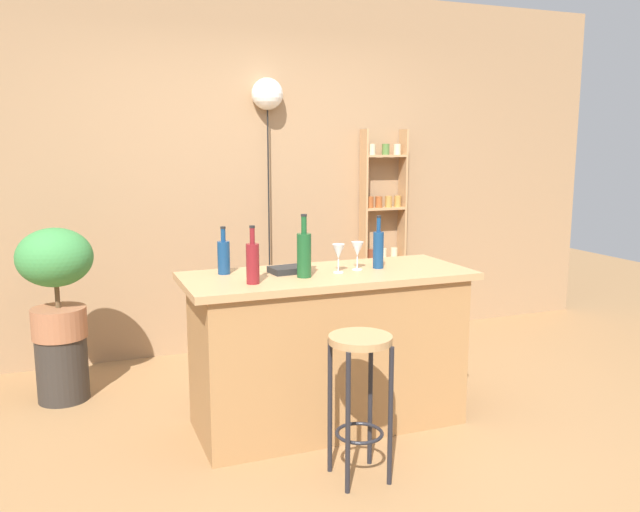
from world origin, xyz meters
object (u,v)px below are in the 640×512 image
bottle_soda_blue (378,248)px  cookbook (289,270)px  spice_shelf (383,237)px  pendant_globe_light (267,97)px  bottle_spirits_clear (253,262)px  potted_plant (56,273)px  bottle_wine_red (304,254)px  wine_glass_left (338,252)px  bar_stool (360,375)px  plant_stool (62,369)px  bottle_vinegar (224,256)px  wine_glass_center (357,250)px

bottle_soda_blue → cookbook: 0.54m
spice_shelf → pendant_globe_light: 1.51m
bottle_soda_blue → pendant_globe_light: bearing=97.5°
bottle_spirits_clear → potted_plant: bearing=132.1°
potted_plant → bottle_wine_red: 1.64m
bottle_spirits_clear → cookbook: size_ratio=1.45×
bottle_soda_blue → wine_glass_left: bottle_soda_blue is taller
bottle_spirits_clear → wine_glass_left: bearing=11.3°
bottle_spirits_clear → pendant_globe_light: size_ratio=0.14×
bar_stool → plant_stool: 2.11m
bottle_vinegar → wine_glass_left: bottle_vinegar is taller
bar_stool → bottle_wine_red: bottle_wine_red is taller
bottle_vinegar → wine_glass_center: (0.74, -0.16, 0.02)m
potted_plant → plant_stool: bearing=90.0°
bar_stool → spice_shelf: bearing=60.8°
spice_shelf → cookbook: size_ratio=8.29×
bottle_soda_blue → cookbook: bottle_soda_blue is taller
bottle_soda_blue → pendant_globe_light: pendant_globe_light is taller
potted_plant → bottle_soda_blue: bottle_soda_blue is taller
pendant_globe_light → bottle_wine_red: bearing=-100.2°
plant_stool → bottle_soda_blue: (1.77, -0.93, 0.81)m
bottle_vinegar → spice_shelf: bearing=38.7°
wine_glass_left → cookbook: 0.30m
bottle_wine_red → wine_glass_center: bottle_wine_red is taller
bottle_wine_red → plant_stool: bearing=141.5°
spice_shelf → plant_stool: 2.70m
bottle_spirits_clear → cookbook: bottle_spirits_clear is taller
spice_shelf → plant_stool: spice_shelf is taller
potted_plant → wine_glass_left: bearing=-32.9°
bottle_soda_blue → wine_glass_center: (-0.14, -0.00, -0.00)m
spice_shelf → plant_stool: size_ratio=4.21×
bottle_vinegar → wine_glass_left: 0.64m
plant_stool → spice_shelf: bearing=12.5°
cookbook → bottle_soda_blue: bearing=-12.2°
plant_stool → pendant_globe_light: 2.44m
wine_glass_center → bottle_vinegar: bearing=167.7°
plant_stool → bottle_spirits_clear: size_ratio=1.35×
wine_glass_left → wine_glass_center: (0.13, 0.04, 0.00)m
bar_stool → wine_glass_center: 0.87m
spice_shelf → wine_glass_center: bearing=-121.6°
bottle_spirits_clear → cookbook: (0.27, 0.21, -0.10)m
bottle_vinegar → bottle_soda_blue: bottle_soda_blue is taller
wine_glass_center → pendant_globe_light: pendant_globe_light is taller
potted_plant → spice_shelf: bearing=12.5°
bottle_vinegar → pendant_globe_light: bearing=63.6°
bottle_wine_red → bar_stool: bearing=-82.6°
potted_plant → bottle_spirits_clear: (0.97, -1.08, 0.19)m
bar_stool → plant_stool: size_ratio=1.75×
potted_plant → wine_glass_center: 1.89m
bar_stool → pendant_globe_light: pendant_globe_light is taller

